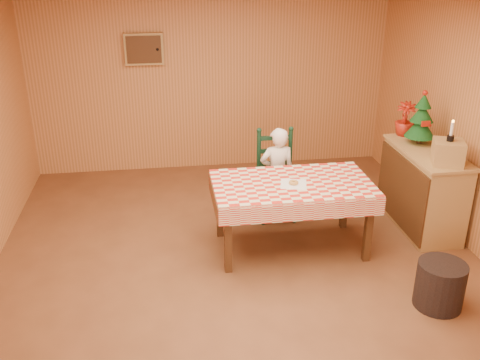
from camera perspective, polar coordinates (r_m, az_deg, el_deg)
name	(u,v)px	position (r m, az deg, el deg)	size (l,w,h in m)	color
ground	(243,275)	(5.39, 0.31, -10.15)	(6.00, 6.00, 0.00)	brown
cabin_walls	(235,82)	(5.15, -0.58, 10.44)	(5.10, 6.05, 2.65)	#C58047
dining_table	(292,190)	(5.57, 5.58, -1.02)	(1.66, 0.96, 0.77)	#4B2B14
ladder_chair	(276,177)	(6.35, 3.85, 0.37)	(0.44, 0.40, 1.08)	black
seated_child	(277,174)	(6.27, 3.98, 0.66)	(0.41, 0.27, 1.12)	white
napkin	(294,184)	(5.49, 5.73, -0.44)	(0.26, 0.26, 0.00)	white
donut	(294,182)	(5.49, 5.74, -0.27)	(0.10, 0.10, 0.03)	gold
shelf_unit	(422,189)	(6.45, 18.83, -0.88)	(0.54, 1.24, 0.93)	tan
crate	(448,152)	(5.92, 21.31, 2.76)	(0.30, 0.30, 0.25)	tan
christmas_tree	(421,120)	(6.41, 18.79, 6.12)	(0.34, 0.34, 0.62)	#4B2B14
flower_arrangement	(405,119)	(6.67, 17.20, 6.25)	(0.23, 0.23, 0.40)	#A01D0E
candle_set	(451,135)	(5.86, 21.57, 4.49)	(0.07, 0.07, 0.22)	black
storage_bin	(440,285)	(5.20, 20.55, -10.44)	(0.43, 0.43, 0.43)	black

